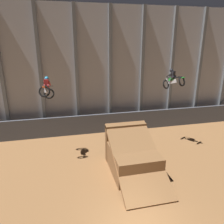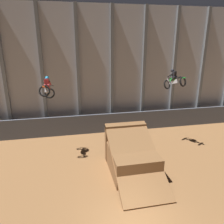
{
  "view_description": "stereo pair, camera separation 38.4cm",
  "coord_description": "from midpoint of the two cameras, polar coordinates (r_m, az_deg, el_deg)",
  "views": [
    {
      "loc": [
        -2.9,
        -7.24,
        8.06
      ],
      "look_at": [
        0.43,
        6.93,
        3.33
      ],
      "focal_mm": 35.0,
      "sensor_mm": 36.0,
      "label": 1
    },
    {
      "loc": [
        -2.52,
        -7.33,
        8.06
      ],
      "look_at": [
        0.43,
        6.93,
        3.33
      ],
      "focal_mm": 35.0,
      "sensor_mm": 36.0,
      "label": 2
    }
  ],
  "objects": [
    {
      "name": "arena_back_wall",
      "position": [
        20.02,
        -3.89,
        10.73
      ],
      "size": [
        32.0,
        0.4,
        11.09
      ],
      "color": "#A3A8B2",
      "rests_on": "ground_plane"
    },
    {
      "name": "dirt_ramp",
      "position": [
        14.52,
        5.76,
        -11.44
      ],
      "size": [
        2.85,
        5.33,
        2.8
      ],
      "color": "brown",
      "rests_on": "ground_plane"
    },
    {
      "name": "lower_barrier",
      "position": [
        20.03,
        -3.15,
        -3.03
      ],
      "size": [
        31.36,
        0.2,
        1.77
      ],
      "color": "#474C56",
      "rests_on": "ground_plane"
    },
    {
      "name": "rider_bike_right_air",
      "position": [
        17.05,
        16.6,
        8.0
      ],
      "size": [
        1.41,
        1.81,
        1.62
      ],
      "rotation": [
        -0.29,
        0.0,
        0.48
      ],
      "color": "black"
    },
    {
      "name": "rider_bike_left_air",
      "position": [
        15.11,
        -15.91,
        5.85
      ],
      "size": [
        0.97,
        1.75,
        1.64
      ],
      "rotation": [
        -0.33,
        0.0,
        -0.15
      ],
      "color": "black"
    }
  ]
}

